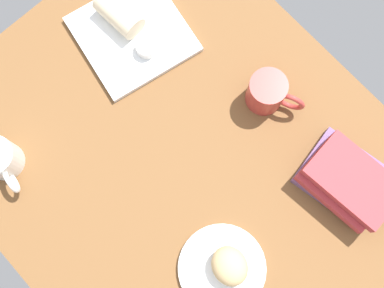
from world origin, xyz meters
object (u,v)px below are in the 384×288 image
at_px(square_plate, 133,34).
at_px(book_stack, 347,180).
at_px(sauce_cup, 147,47).
at_px(breakfast_wrap, 119,14).
at_px(round_plate, 222,268).
at_px(second_mug, 0,159).
at_px(scone_pastry, 230,266).
at_px(coffee_mug, 268,93).

relative_size(square_plate, book_stack, 1.11).
bearing_deg(sauce_cup, breakfast_wrap, -2.30).
xyz_separation_m(round_plate, second_mug, (0.52, 0.21, 0.04)).
xyz_separation_m(square_plate, sauce_cup, (-0.06, 0.00, 0.02)).
bearing_deg(book_stack, scone_pastry, 82.69).
bearing_deg(sauce_cup, coffee_mug, -155.45).
height_order(square_plate, coffee_mug, coffee_mug).
bearing_deg(round_plate, breakfast_wrap, -20.43).
distance_m(scone_pastry, coffee_mug, 0.41).
distance_m(round_plate, square_plate, 0.61).
distance_m(sauce_cup, coffee_mug, 0.31).
xyz_separation_m(round_plate, sauce_cup, (0.50, -0.22, 0.02)).
relative_size(breakfast_wrap, coffee_mug, 0.89).
distance_m(round_plate, scone_pastry, 0.04).
bearing_deg(coffee_mug, scone_pastry, 123.90).
distance_m(scone_pastry, square_plate, 0.61).
distance_m(round_plate, book_stack, 0.35).
bearing_deg(sauce_cup, book_stack, -167.86).
height_order(scone_pastry, sauce_cup, scone_pastry).
height_order(breakfast_wrap, coffee_mug, coffee_mug).
relative_size(square_plate, breakfast_wrap, 2.14).
height_order(round_plate, breakfast_wrap, breakfast_wrap).
relative_size(square_plate, second_mug, 1.86).
relative_size(coffee_mug, second_mug, 0.98).
relative_size(sauce_cup, book_stack, 0.23).
xyz_separation_m(round_plate, coffee_mug, (0.22, -0.35, 0.04)).
xyz_separation_m(round_plate, square_plate, (0.56, -0.22, 0.00)).
height_order(square_plate, sauce_cup, sauce_cup).
distance_m(square_plate, coffee_mug, 0.37).
xyz_separation_m(scone_pastry, coffee_mug, (0.23, -0.34, 0.00)).
bearing_deg(book_stack, sauce_cup, 12.14).
bearing_deg(scone_pastry, sauce_cup, -22.11).
bearing_deg(round_plate, scone_pastry, -111.32).
bearing_deg(breakfast_wrap, sauce_cup, -95.53).
distance_m(sauce_cup, second_mug, 0.43).
xyz_separation_m(breakfast_wrap, coffee_mug, (-0.39, -0.13, 0.00)).
height_order(sauce_cup, breakfast_wrap, breakfast_wrap).
bearing_deg(breakfast_wrap, round_plate, -113.66).
bearing_deg(round_plate, book_stack, -97.95).
bearing_deg(coffee_mug, book_stack, 177.68).
bearing_deg(round_plate, coffee_mug, -57.90).
bearing_deg(scone_pastry, square_plate, -20.27).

